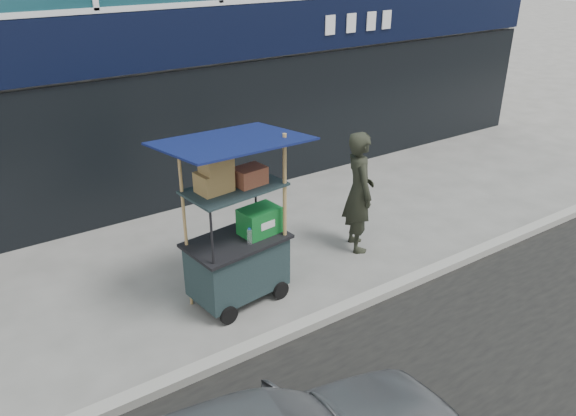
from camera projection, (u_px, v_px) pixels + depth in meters
ground at (367, 292)px, 7.61m from camera, size 80.00×80.00×0.00m
curb at (377, 295)px, 7.43m from camera, size 80.00×0.18×0.12m
vendor_cart at (238, 245)px, 7.14m from camera, size 1.83×1.39×2.29m
vendor_man at (359, 192)px, 8.34m from camera, size 0.67×0.80×1.86m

